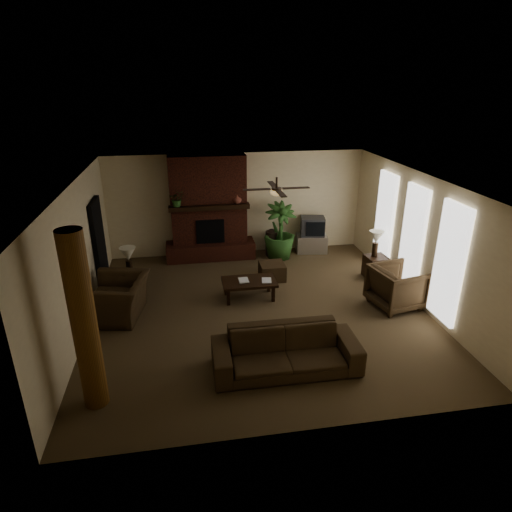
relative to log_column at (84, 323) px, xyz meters
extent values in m
plane|color=brown|center=(2.95, 2.40, -1.40)|extent=(7.00, 7.00, 0.00)
plane|color=silver|center=(2.95, 2.40, 1.40)|extent=(7.00, 7.00, 0.00)
plane|color=beige|center=(2.95, 5.90, 0.00)|extent=(7.00, 0.00, 7.00)
plane|color=beige|center=(2.95, -1.10, 0.00)|extent=(7.00, 0.00, 7.00)
plane|color=beige|center=(-0.55, 2.40, 0.00)|extent=(0.00, 7.00, 7.00)
plane|color=beige|center=(6.45, 2.40, 0.00)|extent=(0.00, 7.00, 7.00)
cube|color=#522115|center=(2.15, 5.65, 0.00)|extent=(2.00, 0.50, 2.80)
cube|color=#522115|center=(2.15, 5.55, -1.17)|extent=(2.40, 0.70, 0.45)
cube|color=black|center=(2.15, 5.39, -0.58)|extent=(0.75, 0.04, 0.65)
cube|color=black|center=(2.15, 5.37, 0.10)|extent=(2.10, 0.28, 0.12)
cube|color=white|center=(6.40, 4.00, -0.05)|extent=(0.08, 0.85, 2.35)
cube|color=white|center=(6.40, 2.60, -0.05)|extent=(0.08, 0.85, 2.35)
cube|color=white|center=(6.40, 1.20, -0.05)|extent=(0.08, 0.85, 2.35)
cylinder|color=brown|center=(0.00, 0.00, 0.00)|extent=(0.36, 0.36, 2.80)
cube|color=black|center=(-0.49, 4.20, -0.35)|extent=(0.10, 1.00, 2.10)
cylinder|color=#2F2014|center=(3.35, 2.70, 1.28)|extent=(0.04, 0.04, 0.24)
cylinder|color=#2F2014|center=(3.35, 2.70, 1.16)|extent=(0.20, 0.20, 0.06)
ellipsoid|color=#F2BF72|center=(3.35, 2.70, 1.10)|extent=(0.26, 0.26, 0.14)
cube|color=black|center=(3.75, 2.70, 1.17)|extent=(0.55, 0.12, 0.01)
cube|color=black|center=(2.95, 2.70, 1.17)|extent=(0.55, 0.12, 0.01)
cube|color=black|center=(3.35, 3.10, 1.17)|extent=(0.12, 0.55, 0.01)
cube|color=black|center=(3.35, 2.30, 1.17)|extent=(0.12, 0.55, 0.01)
imported|color=#3D2C1A|center=(3.05, 0.33, -0.92)|extent=(2.48, 0.74, 0.97)
imported|color=#3D2C1A|center=(0.03, 2.66, -0.84)|extent=(1.05, 1.41, 1.12)
imported|color=#3D2C1A|center=(5.90, 2.11, -0.89)|extent=(1.10, 1.14, 1.01)
cube|color=black|center=(2.83, 3.01, -1.00)|extent=(1.20, 0.70, 0.06)
cube|color=black|center=(2.33, 2.76, -1.21)|extent=(0.07, 0.07, 0.37)
cube|color=black|center=(3.33, 2.76, -1.21)|extent=(0.07, 0.07, 0.37)
cube|color=black|center=(2.33, 3.26, -1.21)|extent=(0.07, 0.07, 0.37)
cube|color=black|center=(3.33, 3.26, -1.21)|extent=(0.07, 0.07, 0.37)
cube|color=#3D2C1A|center=(3.55, 3.93, -1.20)|extent=(0.60, 0.60, 0.40)
cube|color=silver|center=(5.02, 5.53, -1.15)|extent=(0.91, 0.61, 0.50)
cube|color=#343437|center=(5.03, 5.55, -0.64)|extent=(0.73, 0.61, 0.52)
cube|color=black|center=(5.03, 5.29, -0.64)|extent=(0.52, 0.13, 0.40)
cylinder|color=#2E1F19|center=(3.84, 5.47, -1.05)|extent=(0.34, 0.34, 0.70)
sphere|color=#2E1F19|center=(3.84, 5.47, -0.80)|extent=(0.34, 0.34, 0.34)
imported|color=#2C5622|center=(4.02, 5.26, -0.97)|extent=(1.15, 1.68, 0.86)
cube|color=black|center=(0.22, 3.52, -1.12)|extent=(0.59, 0.59, 0.55)
cylinder|color=#2F2014|center=(0.22, 3.51, -0.67)|extent=(0.16, 0.16, 0.35)
cone|color=beige|center=(0.22, 3.51, -0.35)|extent=(0.41, 0.41, 0.30)
cube|color=black|center=(6.10, 3.59, -1.12)|extent=(0.53, 0.53, 0.55)
cylinder|color=#2F2014|center=(6.05, 3.63, -0.67)|extent=(0.15, 0.15, 0.35)
cone|color=beige|center=(6.05, 3.63, -0.35)|extent=(0.39, 0.39, 0.30)
imported|color=#2C5622|center=(1.33, 5.35, 0.32)|extent=(0.46, 0.49, 0.33)
imported|color=brown|center=(2.89, 5.41, 0.27)|extent=(0.23, 0.24, 0.22)
imported|color=#999999|center=(2.60, 3.01, -0.83)|extent=(0.22, 0.03, 0.29)
imported|color=#999999|center=(3.11, 2.95, -0.82)|extent=(0.21, 0.06, 0.29)
camera|label=1|loc=(1.51, -5.69, 3.22)|focal=30.59mm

